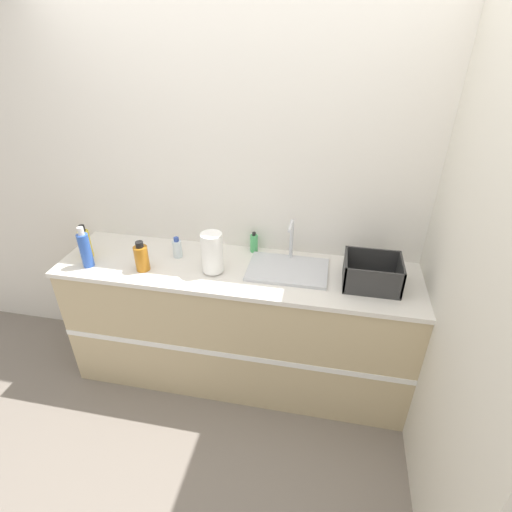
# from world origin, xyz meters

# --- Properties ---
(ground_plane) EXTENTS (12.00, 12.00, 0.00)m
(ground_plane) POSITION_xyz_m (0.00, 0.00, 0.00)
(ground_plane) COLOR slate
(wall_back) EXTENTS (4.68, 0.06, 2.60)m
(wall_back) POSITION_xyz_m (0.00, 0.60, 1.30)
(wall_back) COLOR silver
(wall_back) RESTS_ON ground_plane
(wall_right) EXTENTS (0.06, 2.57, 2.60)m
(wall_right) POSITION_xyz_m (1.17, 0.28, 1.30)
(wall_right) COLOR beige
(wall_right) RESTS_ON ground_plane
(counter_cabinet) EXTENTS (2.31, 0.59, 0.93)m
(counter_cabinet) POSITION_xyz_m (0.00, 0.28, 0.47)
(counter_cabinet) COLOR tan
(counter_cabinet) RESTS_ON ground_plane
(sink) EXTENTS (0.50, 0.33, 0.29)m
(sink) POSITION_xyz_m (0.32, 0.32, 0.95)
(sink) COLOR silver
(sink) RESTS_ON counter_cabinet
(paper_towel_roll) EXTENTS (0.13, 0.13, 0.26)m
(paper_towel_roll) POSITION_xyz_m (-0.14, 0.22, 1.07)
(paper_towel_roll) COLOR #4C4C51
(paper_towel_roll) RESTS_ON counter_cabinet
(dish_rack) EXTENTS (0.33, 0.27, 0.17)m
(dish_rack) POSITION_xyz_m (0.82, 0.27, 1.00)
(dish_rack) COLOR #2D2D2D
(dish_rack) RESTS_ON counter_cabinet
(bottle_yellow) EXTENTS (0.07, 0.07, 0.23)m
(bottle_yellow) POSITION_xyz_m (-1.00, 0.23, 1.03)
(bottle_yellow) COLOR yellow
(bottle_yellow) RESTS_ON counter_cabinet
(bottle_blue) EXTENTS (0.07, 0.07, 0.27)m
(bottle_blue) POSITION_xyz_m (-0.94, 0.13, 1.05)
(bottle_blue) COLOR #2D56B7
(bottle_blue) RESTS_ON counter_cabinet
(bottle_amber) EXTENTS (0.09, 0.09, 0.20)m
(bottle_amber) POSITION_xyz_m (-0.58, 0.15, 1.02)
(bottle_amber) COLOR #B26B19
(bottle_amber) RESTS_ON counter_cabinet
(bottle_clear) EXTENTS (0.06, 0.06, 0.14)m
(bottle_clear) POSITION_xyz_m (-0.42, 0.35, 1.00)
(bottle_clear) COLOR silver
(bottle_clear) RESTS_ON counter_cabinet
(soap_dispenser) EXTENTS (0.05, 0.05, 0.14)m
(soap_dispenser) POSITION_xyz_m (0.06, 0.51, 1.00)
(soap_dispenser) COLOR #4CB266
(soap_dispenser) RESTS_ON counter_cabinet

